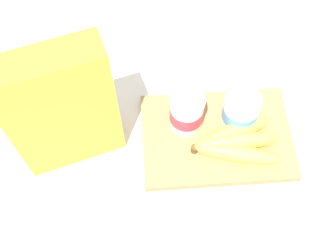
{
  "coord_description": "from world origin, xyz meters",
  "views": [
    {
      "loc": [
        -0.13,
        -0.4,
        0.79
      ],
      "look_at": [
        -0.1,
        0.0,
        0.07
      ],
      "focal_mm": 46.2,
      "sensor_mm": 36.0,
      "label": 1
    }
  ],
  "objects_px": {
    "yogurt_cup_front": "(187,112)",
    "yogurt_cup_back": "(241,111)",
    "banana_bunch": "(236,142)",
    "cereal_box": "(62,110)",
    "cutting_board": "(217,137)"
  },
  "relations": [
    {
      "from": "banana_bunch",
      "to": "cereal_box",
      "type": "bearing_deg",
      "value": 174.37
    },
    {
      "from": "cereal_box",
      "to": "banana_bunch",
      "type": "distance_m",
      "value": 0.34
    },
    {
      "from": "cutting_board",
      "to": "banana_bunch",
      "type": "bearing_deg",
      "value": -41.6
    },
    {
      "from": "yogurt_cup_front",
      "to": "yogurt_cup_back",
      "type": "xyz_separation_m",
      "value": [
        0.11,
        -0.0,
        -0.0
      ]
    },
    {
      "from": "yogurt_cup_front",
      "to": "banana_bunch",
      "type": "xyz_separation_m",
      "value": [
        0.09,
        -0.06,
        -0.02
      ]
    },
    {
      "from": "yogurt_cup_back",
      "to": "yogurt_cup_front",
      "type": "bearing_deg",
      "value": 178.57
    },
    {
      "from": "yogurt_cup_front",
      "to": "yogurt_cup_back",
      "type": "relative_size",
      "value": 1.1
    },
    {
      "from": "yogurt_cup_front",
      "to": "banana_bunch",
      "type": "distance_m",
      "value": 0.11
    },
    {
      "from": "cutting_board",
      "to": "banana_bunch",
      "type": "height_order",
      "value": "banana_bunch"
    },
    {
      "from": "banana_bunch",
      "to": "yogurt_cup_front",
      "type": "bearing_deg",
      "value": 146.95
    },
    {
      "from": "cereal_box",
      "to": "yogurt_cup_back",
      "type": "xyz_separation_m",
      "value": [
        0.33,
        0.03,
        -0.09
      ]
    },
    {
      "from": "yogurt_cup_front",
      "to": "yogurt_cup_back",
      "type": "bearing_deg",
      "value": -1.43
    },
    {
      "from": "yogurt_cup_back",
      "to": "banana_bunch",
      "type": "relative_size",
      "value": 0.45
    },
    {
      "from": "cereal_box",
      "to": "banana_bunch",
      "type": "xyz_separation_m",
      "value": [
        0.32,
        -0.03,
        -0.11
      ]
    },
    {
      "from": "cereal_box",
      "to": "yogurt_cup_front",
      "type": "relative_size",
      "value": 3.38
    }
  ]
}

